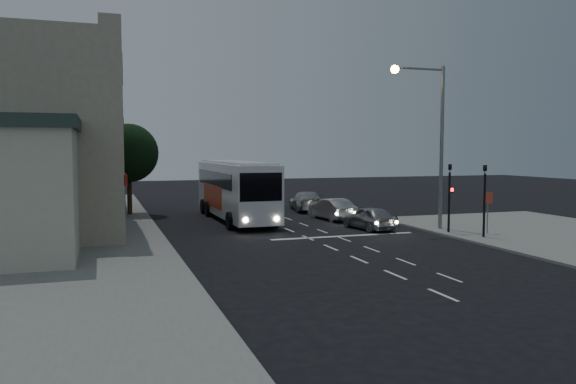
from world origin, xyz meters
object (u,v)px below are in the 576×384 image
object	(u,v)px
car_suv	(369,218)
car_sedan_b	(306,201)
streetlight	(432,128)
street_tree	(129,150)
traffic_signal_main	(450,189)
car_sedan_a	(332,209)
traffic_signal_side	(485,192)
tour_bus	(235,188)
regulatory_sign	(488,206)

from	to	relation	value
car_suv	car_sedan_b	world-z (taller)	car_sedan_b
car_suv	streetlight	world-z (taller)	streetlight
streetlight	street_tree	world-z (taller)	streetlight
traffic_signal_main	car_sedan_a	bearing A→B (deg)	113.72
street_tree	car_sedan_b	bearing A→B (deg)	-3.17
traffic_signal_side	street_tree	bearing A→B (deg)	135.50
traffic_signal_main	traffic_signal_side	world-z (taller)	same
streetlight	street_tree	xyz separation A→B (m)	(-15.55, 12.82, -1.23)
car_suv	street_tree	bearing A→B (deg)	-48.63
tour_bus	car_sedan_b	xyz separation A→B (m)	(6.31, 3.83, -1.33)
traffic_signal_main	traffic_signal_side	size ratio (longest dim) A/B	1.00
tour_bus	traffic_signal_main	bearing A→B (deg)	-46.10
car_suv	streetlight	size ratio (longest dim) A/B	0.44
car_sedan_a	regulatory_sign	distance (m)	10.33
car_suv	streetlight	bearing A→B (deg)	144.52
tour_bus	streetlight	xyz separation A→B (m)	(9.19, -8.29, 3.68)
streetlight	regulatory_sign	bearing A→B (deg)	-51.25
tour_bus	street_tree	xyz separation A→B (m)	(-6.36, 4.53, 2.44)
car_sedan_a	car_sedan_b	world-z (taller)	car_sedan_b
car_sedan_a	streetlight	distance (m)	8.80
tour_bus	car_suv	distance (m)	9.26
regulatory_sign	car_sedan_a	bearing A→B (deg)	120.13
car_sedan_b	streetlight	distance (m)	13.43
traffic_signal_main	regulatory_sign	world-z (taller)	traffic_signal_main
traffic_signal_main	regulatory_sign	size ratio (longest dim) A/B	1.86
tour_bus	streetlight	bearing A→B (deg)	-42.36
tour_bus	regulatory_sign	world-z (taller)	tour_bus
car_sedan_b	traffic_signal_side	size ratio (longest dim) A/B	1.21
traffic_signal_side	street_tree	size ratio (longest dim) A/B	0.66
car_sedan_a	street_tree	bearing A→B (deg)	-32.65
tour_bus	traffic_signal_main	world-z (taller)	traffic_signal_main
tour_bus	regulatory_sign	distance (m)	15.48
traffic_signal_main	traffic_signal_side	xyz separation A→B (m)	(0.70, -1.98, 0.00)
regulatory_sign	streetlight	bearing A→B (deg)	128.75
car_sedan_b	tour_bus	bearing A→B (deg)	41.76
traffic_signal_main	regulatory_sign	xyz separation A→B (m)	(1.70, -1.01, -0.82)
car_suv	car_sedan_a	world-z (taller)	car_sedan_a
car_sedan_a	traffic_signal_side	size ratio (longest dim) A/B	1.03
tour_bus	streetlight	world-z (taller)	streetlight
car_sedan_a	traffic_signal_side	distance (m)	10.84
streetlight	car_sedan_b	bearing A→B (deg)	103.36
traffic_signal_side	street_tree	xyz separation A→B (m)	(-16.51, 16.22, 2.08)
car_sedan_a	streetlight	size ratio (longest dim) A/B	0.47
car_sedan_b	regulatory_sign	xyz separation A→B (m)	(4.83, -14.56, 0.88)
traffic_signal_side	regulatory_sign	bearing A→B (deg)	43.92
car_sedan_b	traffic_signal_side	distance (m)	16.08
tour_bus	streetlight	distance (m)	12.91
car_sedan_a	traffic_signal_main	xyz separation A→B (m)	(3.46, -7.88, 1.72)
tour_bus	car_sedan_a	xyz separation A→B (m)	(5.98, -1.83, -1.36)
traffic_signal_side	regulatory_sign	xyz separation A→B (m)	(1.00, 0.96, -0.82)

